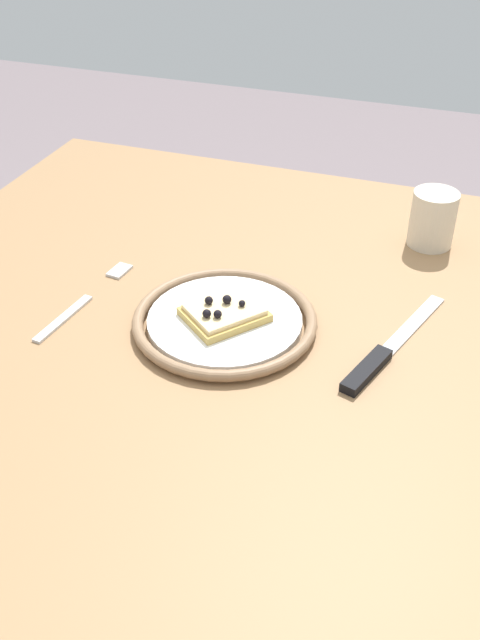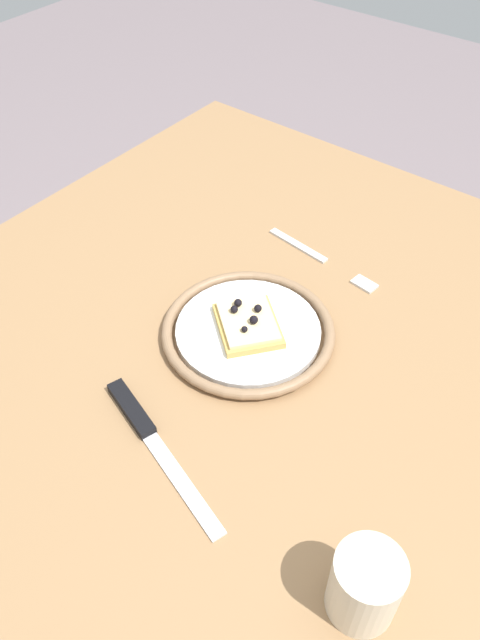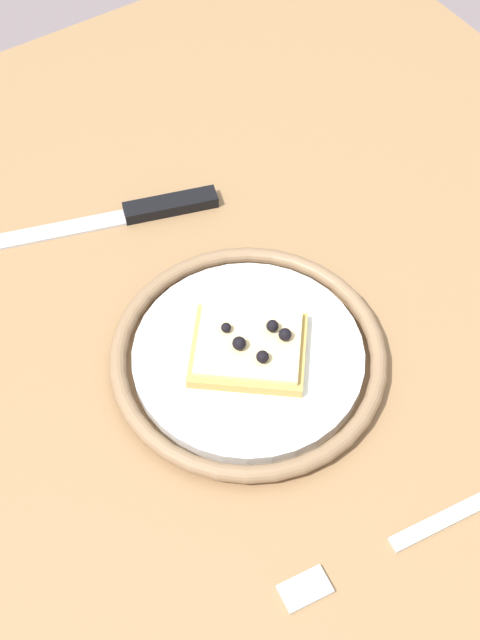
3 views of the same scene
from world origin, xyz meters
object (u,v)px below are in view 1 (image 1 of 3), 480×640
Objects in this scene: knife at (380,357)px; fork at (86,299)px; plate at (227,321)px; cup at (433,219)px; pizza_slice_near at (226,313)px; dining_table at (228,369)px.

fork is (-0.39, -0.00, -0.00)m from knife.
plate is 0.37m from cup.
cup is (0.21, 0.30, 0.02)m from pizza_slice_near.
plate is at bearing -68.01° from dining_table.
dining_table is at bearing 176.66° from knife.
fork is 2.42× the size of cup.
cup is (0.02, 0.30, 0.04)m from knife.
knife is 1.16× the size of fork.
plate is at bearing 2.01° from fork.
plate is 2.80× the size of cup.
pizza_slice_near is at bearing 1.90° from fork.
dining_table is 0.21m from fork.
plate is 0.19m from knife.
cup is at bearing 54.47° from pizza_slice_near.
cup reaches higher than dining_table.
dining_table is 4.94× the size of fork.
plate is at bearing 12.49° from pizza_slice_near.
dining_table is 0.21m from knife.
plate is 0.20m from fork.
plate is (0.00, -0.01, 0.09)m from dining_table.
plate is 0.01m from pizza_slice_near.
knife is at bearing 0.65° from fork.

